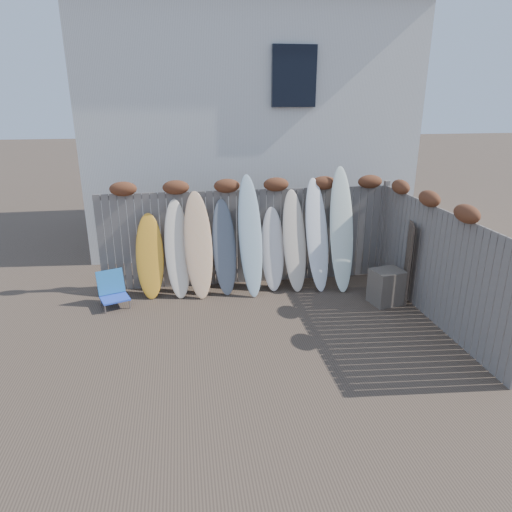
{
  "coord_description": "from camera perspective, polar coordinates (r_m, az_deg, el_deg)",
  "views": [
    {
      "loc": [
        -1.27,
        -6.62,
        3.78
      ],
      "look_at": [
        0.0,
        1.2,
        1.0
      ],
      "focal_mm": 32.0,
      "sensor_mm": 36.0,
      "label": 1
    }
  ],
  "objects": [
    {
      "name": "ground",
      "position": [
        7.73,
        1.45,
        -9.95
      ],
      "size": [
        80.0,
        80.0,
        0.0
      ],
      "primitive_type": "plane",
      "color": "#493A2D"
    },
    {
      "name": "surfboard_0",
      "position": [
        9.18,
        -13.13,
        -0.02
      ],
      "size": [
        0.55,
        0.6,
        1.63
      ],
      "primitive_type": "ellipsoid",
      "rotation": [
        -0.31,
        0.0,
        -0.02
      ],
      "color": "#FCA725",
      "rests_on": "ground"
    },
    {
      "name": "lattice_panel",
      "position": [
        9.4,
        18.31,
        -0.31
      ],
      "size": [
        0.41,
        0.98,
        1.56
      ],
      "primitive_type": "cube",
      "rotation": [
        0.0,
        0.0,
        -0.37
      ],
      "color": "#32251E",
      "rests_on": "ground"
    },
    {
      "name": "beach_chair",
      "position": [
        9.08,
        -17.48,
        -4.08
      ],
      "size": [
        0.65,
        0.67,
        0.66
      ],
      "color": "blue",
      "rests_on": "ground"
    },
    {
      "name": "wooden_crate",
      "position": [
        9.1,
        16.03,
        -3.7
      ],
      "size": [
        0.66,
        0.59,
        0.67
      ],
      "primitive_type": "cube",
      "rotation": [
        0.0,
        0.0,
        0.2
      ],
      "color": "#69544E",
      "rests_on": "ground"
    },
    {
      "name": "right_fence",
      "position": [
        8.51,
        21.43,
        -0.11
      ],
      "size": [
        0.28,
        4.4,
        2.24
      ],
      "color": "slate",
      "rests_on": "ground"
    },
    {
      "name": "surfboard_4",
      "position": [
        9.02,
        -0.71,
        2.51
      ],
      "size": [
        0.51,
        0.84,
        2.34
      ],
      "primitive_type": "ellipsoid",
      "rotation": [
        -0.31,
        0.0,
        0.06
      ],
      "color": "#A1BBC6",
      "rests_on": "ground"
    },
    {
      "name": "surfboard_7",
      "position": [
        9.36,
        7.63,
        2.62
      ],
      "size": [
        0.53,
        0.83,
        2.23
      ],
      "primitive_type": "ellipsoid",
      "rotation": [
        -0.31,
        0.0,
        0.1
      ],
      "color": "white",
      "rests_on": "ground"
    },
    {
      "name": "surfboard_5",
      "position": [
        9.31,
        2.1,
        0.87
      ],
      "size": [
        0.5,
        0.63,
        1.67
      ],
      "primitive_type": "ellipsoid",
      "rotation": [
        -0.31,
        0.0,
        -0.05
      ],
      "color": "white",
      "rests_on": "ground"
    },
    {
      "name": "house",
      "position": [
        13.25,
        -1.6,
        16.82
      ],
      "size": [
        8.5,
        5.5,
        6.33
      ],
      "color": "silver",
      "rests_on": "ground"
    },
    {
      "name": "surfboard_8",
      "position": [
        9.42,
        10.64,
        3.28
      ],
      "size": [
        0.53,
        0.89,
        2.46
      ],
      "primitive_type": "ellipsoid",
      "rotation": [
        -0.31,
        0.0,
        -0.07
      ],
      "color": "white",
      "rests_on": "ground"
    },
    {
      "name": "surfboard_2",
      "position": [
        9.01,
        -7.22,
        1.35
      ],
      "size": [
        0.59,
        0.76,
        2.04
      ],
      "primitive_type": "ellipsoid",
      "rotation": [
        -0.31,
        0.0,
        0.07
      ],
      "color": "tan",
      "rests_on": "ground"
    },
    {
      "name": "surfboard_1",
      "position": [
        9.09,
        -9.78,
        0.86
      ],
      "size": [
        0.53,
        0.7,
        1.89
      ],
      "primitive_type": "ellipsoid",
      "rotation": [
        -0.31,
        0.0,
        0.06
      ],
      "color": "#F8E5C8",
      "rests_on": "ground"
    },
    {
      "name": "back_fence",
      "position": [
        9.47,
        -0.8,
        3.43
      ],
      "size": [
        6.05,
        0.28,
        2.24
      ],
      "color": "slate",
      "rests_on": "ground"
    },
    {
      "name": "surfboard_3",
      "position": [
        9.13,
        -3.98,
        1.09
      ],
      "size": [
        0.51,
        0.69,
        1.86
      ],
      "primitive_type": "ellipsoid",
      "rotation": [
        -0.31,
        0.0,
        0.06
      ],
      "color": "slate",
      "rests_on": "ground"
    },
    {
      "name": "surfboard_6",
      "position": [
        9.3,
        4.82,
        1.92
      ],
      "size": [
        0.52,
        0.74,
        2.01
      ],
      "primitive_type": "ellipsoid",
      "rotation": [
        -0.31,
        0.0,
        0.07
      ],
      "color": "beige",
      "rests_on": "ground"
    }
  ]
}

